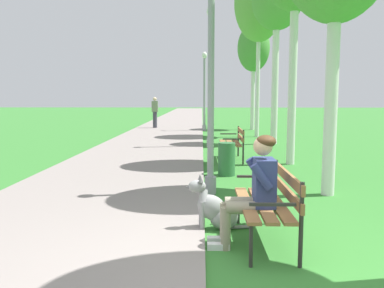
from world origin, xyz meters
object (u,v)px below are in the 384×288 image
Objects in this scene: birch_tree_fifth at (259,3)px; lamp_post_near at (211,72)px; park_bench_near at (270,199)px; park_bench_mid at (234,141)px; dog_grey at (216,210)px; birch_tree_sixth at (254,49)px; lamp_post_far at (204,90)px; birch_tree_fourth at (277,3)px; person_seated_on_near_bench at (254,187)px; lamp_post_mid at (210,76)px; pedestrian_distant at (155,112)px; litter_bin at (227,159)px.

lamp_post_near is at bearing -102.01° from birch_tree_fifth.
park_bench_near is 6.10m from park_bench_mid.
birch_tree_sixth is at bearing 81.37° from dog_grey.
birch_tree_fourth reaches higher than lamp_post_far.
birch_tree_fourth is at bearing 79.84° from park_bench_near.
lamp_post_near is at bearing 99.79° from person_seated_on_near_bench.
lamp_post_mid is 8.50m from pedestrian_distant.
birch_tree_sixth is 3.18× the size of pedestrian_distant.
litter_bin is at bearing 77.14° from lamp_post_near.
person_seated_on_near_bench reaches higher than dog_grey.
person_seated_on_near_bench reaches higher than park_bench_mid.
lamp_post_near reaches higher than pedestrian_distant.
birch_tree_fourth is (2.28, 0.97, 2.49)m from lamp_post_mid.
birch_tree_fourth is 1.13× the size of birch_tree_sixth.
person_seated_on_near_bench is 4.13m from litter_bin.
park_bench_near is at bearing -74.79° from lamp_post_near.
birch_tree_fifth is at bearing -94.10° from birch_tree_sixth.
lamp_post_far is 11.30m from litter_bin.
litter_bin is (-1.77, -8.41, -5.06)m from birch_tree_fifth.
lamp_post_far reaches higher than pedestrian_distant.
litter_bin is (0.35, 3.55, 0.09)m from dog_grey.
park_bench_mid is 2.15m from litter_bin.
person_seated_on_near_bench is 1.50× the size of dog_grey.
lamp_post_far is at bearing 91.32° from lamp_post_mid.
birch_tree_fifth is (1.51, 12.39, 4.90)m from park_bench_near.
park_bench_mid is at bearing -78.03° from lamp_post_mid.
pedestrian_distant is at bearing 109.03° from lamp_post_mid.
person_seated_on_near_bench is at bearing -146.17° from park_bench_near.
birch_tree_fifth reaches higher than birch_tree_fourth.
lamp_post_near is at bearing -99.92° from birch_tree_sixth.
lamp_post_far reaches higher than park_bench_mid.
litter_bin is at bearing -76.80° from pedestrian_distant.
pedestrian_distant is at bearing 100.22° from person_seated_on_near_bench.
birch_tree_fourth reaches higher than litter_bin.
park_bench_mid is at bearing 83.35° from dog_grey.
lamp_post_near is at bearing -102.86° from litter_bin.
litter_bin is (0.27, -4.86, -1.99)m from lamp_post_mid.
birch_tree_fourth is 8.51× the size of litter_bin.
birch_tree_fourth is 2.66m from birch_tree_fifth.
birch_tree_sixth is at bearing 83.71° from park_bench_near.
person_seated_on_near_bench is 0.18× the size of birch_tree_fifth.
dog_grey is (-0.66, -5.67, -0.25)m from park_bench_mid.
person_seated_on_near_bench is 0.76× the size of pedestrian_distant.
lamp_post_near is 2.41m from litter_bin.
birch_tree_fifth is 7.91m from pedestrian_distant.
lamp_post_far is at bearing 94.58° from park_bench_mid.
park_bench_mid is 11.16m from pedestrian_distant.
park_bench_near is 0.25× the size of birch_tree_fourth.
lamp_post_near is 1.05× the size of lamp_post_far.
lamp_post_far is 2.30× the size of pedestrian_distant.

